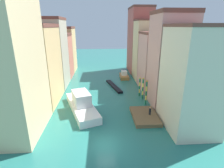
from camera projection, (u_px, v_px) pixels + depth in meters
ground_plane at (103, 85)px, 45.90m from camera, size 154.00×154.00×0.00m
building_left_0 at (9, 58)px, 22.56m from camera, size 6.58×10.28×21.58m
building_left_1 at (39, 65)px, 33.74m from camera, size 6.58×10.93×15.24m
building_left_2 at (52, 53)px, 43.12m from camera, size 6.58×8.76×16.80m
building_left_3 at (60, 56)px, 51.35m from camera, size 6.58×7.36×12.90m
building_left_4 at (65, 49)px, 58.64m from camera, size 6.58×8.53×14.71m
building_right_0 at (191, 80)px, 24.79m from camera, size 6.58×9.04×15.10m
building_right_1 at (169, 60)px, 32.64m from camera, size 6.58×7.64×17.43m
building_right_2 at (155, 61)px, 41.42m from camera, size 6.58×8.86×13.59m
building_right_3 at (146, 50)px, 49.01m from camera, size 6.58×7.44×16.50m
building_right_4 at (139, 40)px, 57.24m from camera, size 6.58×10.71×20.56m
waterfront_dock at (145, 116)px, 29.51m from camera, size 4.14×6.49×0.61m
person_on_dock at (150, 111)px, 29.17m from camera, size 0.36×0.36×1.40m
mooring_pole_0 at (146, 92)px, 33.85m from camera, size 0.37×0.37×5.02m
mooring_pole_1 at (143, 88)px, 36.69m from camera, size 0.36×0.36×4.64m
mooring_pole_2 at (140, 87)px, 38.23m from camera, size 0.36×0.36×4.25m
vaporetto_white at (82, 104)px, 31.86m from camera, size 7.45×13.04×3.55m
gondola_black at (114, 86)px, 44.41m from camera, size 3.55×9.80×0.49m
motorboat_0 at (124, 75)px, 52.19m from camera, size 2.44×5.71×2.13m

